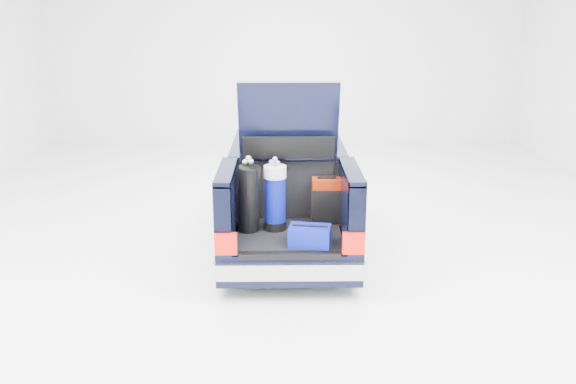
{
  "coord_description": "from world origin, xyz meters",
  "views": [
    {
      "loc": [
        -0.1,
        -8.73,
        3.3
      ],
      "look_at": [
        0.0,
        -0.5,
        0.85
      ],
      "focal_mm": 38.0,
      "sensor_mm": 36.0,
      "label": 1
    }
  ],
  "objects_px": {
    "red_suitcase": "(326,201)",
    "black_golf_bag": "(249,199)",
    "blue_golf_bag": "(275,197)",
    "car": "(288,192)",
    "blue_duffel": "(310,236)"
  },
  "relations": [
    {
      "from": "red_suitcase",
      "to": "blue_duffel",
      "type": "bearing_deg",
      "value": -107.55
    },
    {
      "from": "black_golf_bag",
      "to": "blue_golf_bag",
      "type": "relative_size",
      "value": 1.03
    },
    {
      "from": "red_suitcase",
      "to": "car",
      "type": "bearing_deg",
      "value": 112.73
    },
    {
      "from": "black_golf_bag",
      "to": "blue_duffel",
      "type": "distance_m",
      "value": 0.94
    },
    {
      "from": "red_suitcase",
      "to": "black_golf_bag",
      "type": "distance_m",
      "value": 1.07
    },
    {
      "from": "car",
      "to": "blue_golf_bag",
      "type": "relative_size",
      "value": 4.89
    },
    {
      "from": "car",
      "to": "blue_duffel",
      "type": "xyz_separation_m",
      "value": [
        0.24,
        -2.01,
        0.05
      ]
    },
    {
      "from": "blue_duffel",
      "to": "blue_golf_bag",
      "type": "bearing_deg",
      "value": 135.44
    },
    {
      "from": "car",
      "to": "black_golf_bag",
      "type": "distance_m",
      "value": 1.66
    },
    {
      "from": "blue_golf_bag",
      "to": "blue_duffel",
      "type": "height_order",
      "value": "blue_golf_bag"
    },
    {
      "from": "car",
      "to": "red_suitcase",
      "type": "relative_size",
      "value": 7.3
    },
    {
      "from": "car",
      "to": "red_suitcase",
      "type": "distance_m",
      "value": 1.31
    },
    {
      "from": "car",
      "to": "black_golf_bag",
      "type": "bearing_deg",
      "value": -108.01
    },
    {
      "from": "blue_golf_bag",
      "to": "blue_duffel",
      "type": "bearing_deg",
      "value": -41.27
    },
    {
      "from": "car",
      "to": "red_suitcase",
      "type": "bearing_deg",
      "value": -67.28
    }
  ]
}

